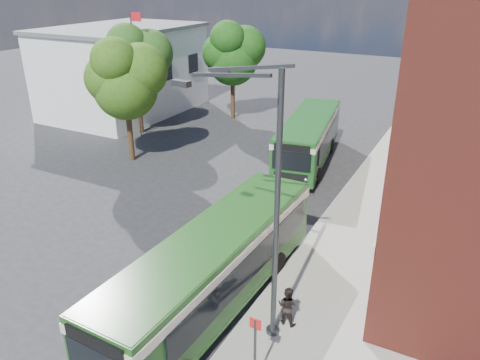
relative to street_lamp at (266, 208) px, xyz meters
The scene contains 13 objects.
ground 7.10m from the street_lamp, 157.54° to the left, with size 120.00×120.00×0.00m, color #27272A.
pavement 11.27m from the street_lamp, 77.80° to the left, with size 6.00×48.00×0.15m, color #99978B.
kerb_line 11.12m from the street_lamp, 95.07° to the left, with size 0.12×48.00×0.01m, color beige.
white_building 30.38m from the street_lamp, 138.79° to the left, with size 9.40×13.40×7.30m.
flagpole 22.89m from the street_lamp, 139.05° to the left, with size 0.95×0.10×9.00m.
street_lamp is the anchor object (origin of this frame).
bus_stop_sign 4.02m from the street_lamp, 70.87° to the right, with size 0.35×0.08×2.52m.
bus_front 3.73m from the street_lamp, 166.19° to the left, with size 2.94×11.51×3.02m.
bus_rear 16.58m from the street_lamp, 105.04° to the left, with size 4.19×10.49×3.02m.
pedestrian_b 4.01m from the street_lamp, 48.12° to the left, with size 0.71×0.55×1.45m, color black.
tree_left 18.08m from the street_lamp, 143.70° to the left, with size 4.72×4.49×7.97m.
tree_mid 23.64m from the street_lamp, 138.67° to the left, with size 4.86×4.62×8.21m.
tree_right 26.08m from the street_lamp, 120.83° to the left, with size 4.77×4.53×8.05m.
Camera 1 is at (10.02, -13.48, 11.24)m, focal length 35.00 mm.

